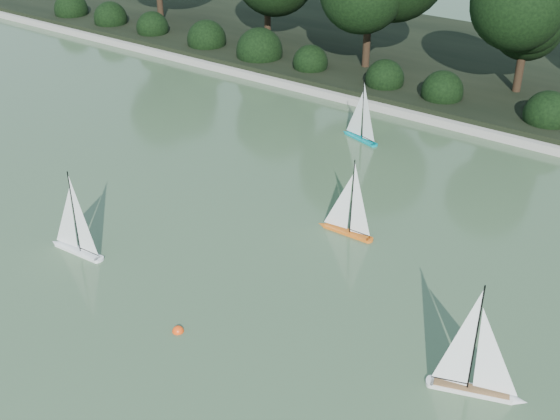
% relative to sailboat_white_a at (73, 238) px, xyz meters
% --- Properties ---
extents(ground, '(80.00, 80.00, 0.00)m').
position_rel_sailboat_white_a_xyz_m(ground, '(2.44, -0.45, -0.25)').
color(ground, '#2D4228').
rests_on(ground, ground).
extents(pond_coping, '(40.00, 0.35, 0.18)m').
position_rel_sailboat_white_a_xyz_m(pond_coping, '(2.44, 8.55, -0.16)').
color(pond_coping, gray).
rests_on(pond_coping, ground).
extents(far_bank, '(40.00, 8.00, 0.30)m').
position_rel_sailboat_white_a_xyz_m(far_bank, '(2.44, 12.55, -0.10)').
color(far_bank, black).
rests_on(far_bank, ground).
extents(shrub_hedge, '(29.10, 1.10, 1.10)m').
position_rel_sailboat_white_a_xyz_m(shrub_hedge, '(2.44, 9.45, 0.20)').
color(shrub_hedge, black).
rests_on(shrub_hedge, ground).
extents(sailboat_white_a, '(1.17, 0.25, 1.59)m').
position_rel_sailboat_white_a_xyz_m(sailboat_white_a, '(0.00, 0.00, 0.00)').
color(sailboat_white_a, white).
rests_on(sailboat_white_a, ground).
extents(sailboat_white_b, '(1.22, 0.58, 1.70)m').
position_rel_sailboat_white_a_xyz_m(sailboat_white_b, '(6.66, 0.82, 0.01)').
color(sailboat_white_b, silver).
rests_on(sailboat_white_b, ground).
extents(sailboat_orange, '(1.08, 0.18, 1.48)m').
position_rel_sailboat_white_a_xyz_m(sailboat_orange, '(3.27, 3.12, -0.02)').
color(sailboat_orange, '#DA5E15').
rests_on(sailboat_orange, ground).
extents(sailboat_teal, '(1.08, 0.48, 1.49)m').
position_rel_sailboat_white_a_xyz_m(sailboat_teal, '(1.43, 6.73, -0.01)').
color(sailboat_teal, '#028086').
rests_on(sailboat_teal, ground).
extents(race_buoy, '(0.16, 0.16, 0.16)m').
position_rel_sailboat_white_a_xyz_m(race_buoy, '(2.81, -0.51, -0.25)').
color(race_buoy, '#FF450D').
rests_on(race_buoy, ground).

